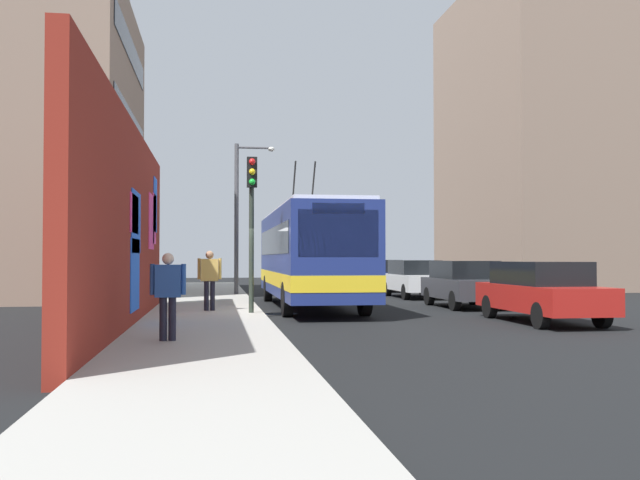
{
  "coord_description": "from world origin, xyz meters",
  "views": [
    {
      "loc": [
        -20.21,
        1.38,
        1.67
      ],
      "look_at": [
        -0.23,
        -1.62,
        2.19
      ],
      "focal_mm": 39.58,
      "sensor_mm": 36.0,
      "label": 1
    }
  ],
  "objects_px": {
    "city_bus": "(309,253)",
    "parked_car_dark_gray": "(464,283)",
    "parked_car_red": "(541,290)",
    "pedestrian_near_wall": "(168,289)",
    "street_lamp": "(241,207)",
    "pedestrian_midblock": "(210,275)",
    "parked_car_white": "(415,278)",
    "parked_car_navy": "(381,275)",
    "traffic_light": "(252,208)"
  },
  "relations": [
    {
      "from": "pedestrian_near_wall",
      "to": "street_lamp",
      "type": "relative_size",
      "value": 0.25
    },
    {
      "from": "parked_car_dark_gray",
      "to": "parked_car_red",
      "type": "bearing_deg",
      "value": -180.0
    },
    {
      "from": "parked_car_dark_gray",
      "to": "parked_car_navy",
      "type": "height_order",
      "value": "same"
    },
    {
      "from": "parked_car_dark_gray",
      "to": "pedestrian_midblock",
      "type": "xyz_separation_m",
      "value": [
        -2.14,
        8.51,
        0.34
      ]
    },
    {
      "from": "parked_car_white",
      "to": "parked_car_dark_gray",
      "type": "bearing_deg",
      "value": 180.0
    },
    {
      "from": "parked_car_navy",
      "to": "traffic_light",
      "type": "distance_m",
      "value": 17.14
    },
    {
      "from": "pedestrian_midblock",
      "to": "street_lamp",
      "type": "xyz_separation_m",
      "value": [
        9.3,
        -1.25,
        2.65
      ]
    },
    {
      "from": "parked_car_red",
      "to": "pedestrian_near_wall",
      "type": "bearing_deg",
      "value": 113.1
    },
    {
      "from": "city_bus",
      "to": "parked_car_red",
      "type": "bearing_deg",
      "value": -140.65
    },
    {
      "from": "parked_car_navy",
      "to": "pedestrian_midblock",
      "type": "distance_m",
      "value": 16.6
    },
    {
      "from": "city_bus",
      "to": "pedestrian_midblock",
      "type": "height_order",
      "value": "city_bus"
    },
    {
      "from": "city_bus",
      "to": "parked_car_red",
      "type": "relative_size",
      "value": 2.41
    },
    {
      "from": "pedestrian_midblock",
      "to": "traffic_light",
      "type": "bearing_deg",
      "value": -132.68
    },
    {
      "from": "city_bus",
      "to": "pedestrian_midblock",
      "type": "relative_size",
      "value": 6.55
    },
    {
      "from": "pedestrian_near_wall",
      "to": "traffic_light",
      "type": "height_order",
      "value": "traffic_light"
    },
    {
      "from": "city_bus",
      "to": "parked_car_dark_gray",
      "type": "height_order",
      "value": "city_bus"
    },
    {
      "from": "city_bus",
      "to": "street_lamp",
      "type": "relative_size",
      "value": 1.78
    },
    {
      "from": "parked_car_navy",
      "to": "pedestrian_midblock",
      "type": "bearing_deg",
      "value": 149.16
    },
    {
      "from": "parked_car_white",
      "to": "pedestrian_near_wall",
      "type": "relative_size",
      "value": 2.77
    },
    {
      "from": "pedestrian_midblock",
      "to": "street_lamp",
      "type": "height_order",
      "value": "street_lamp"
    },
    {
      "from": "street_lamp",
      "to": "parked_car_navy",
      "type": "bearing_deg",
      "value": -55.71
    },
    {
      "from": "city_bus",
      "to": "parked_car_white",
      "type": "distance_m",
      "value": 7.47
    },
    {
      "from": "parked_car_navy",
      "to": "parked_car_red",
      "type": "bearing_deg",
      "value": 180.0
    },
    {
      "from": "city_bus",
      "to": "parked_car_dark_gray",
      "type": "xyz_separation_m",
      "value": [
        -0.71,
        -5.2,
        -1.01
      ]
    },
    {
      "from": "parked_car_navy",
      "to": "pedestrian_near_wall",
      "type": "bearing_deg",
      "value": 156.95
    },
    {
      "from": "parked_car_dark_gray",
      "to": "pedestrian_near_wall",
      "type": "height_order",
      "value": "pedestrian_near_wall"
    },
    {
      "from": "city_bus",
      "to": "parked_car_dark_gray",
      "type": "distance_m",
      "value": 5.35
    },
    {
      "from": "parked_car_navy",
      "to": "pedestrian_midblock",
      "type": "relative_size",
      "value": 2.52
    },
    {
      "from": "parked_car_navy",
      "to": "pedestrian_midblock",
      "type": "xyz_separation_m",
      "value": [
        -14.25,
        8.51,
        0.34
      ]
    },
    {
      "from": "parked_car_navy",
      "to": "traffic_light",
      "type": "xyz_separation_m",
      "value": [
        -15.32,
        7.35,
        2.24
      ]
    },
    {
      "from": "parked_car_white",
      "to": "street_lamp",
      "type": "bearing_deg",
      "value": 80.79
    },
    {
      "from": "parked_car_red",
      "to": "traffic_light",
      "type": "xyz_separation_m",
      "value": [
        2.42,
        7.35,
        2.23
      ]
    },
    {
      "from": "parked_car_red",
      "to": "parked_car_white",
      "type": "height_order",
      "value": "same"
    },
    {
      "from": "city_bus",
      "to": "parked_car_navy",
      "type": "relative_size",
      "value": 2.6
    },
    {
      "from": "parked_car_dark_gray",
      "to": "street_lamp",
      "type": "distance_m",
      "value": 10.63
    },
    {
      "from": "traffic_light",
      "to": "street_lamp",
      "type": "height_order",
      "value": "street_lamp"
    },
    {
      "from": "parked_car_navy",
      "to": "parked_car_dark_gray",
      "type": "bearing_deg",
      "value": 180.0
    },
    {
      "from": "parked_car_red",
      "to": "parked_car_white",
      "type": "distance_m",
      "value": 11.61
    },
    {
      "from": "pedestrian_near_wall",
      "to": "traffic_light",
      "type": "distance_m",
      "value": 6.91
    },
    {
      "from": "parked_car_dark_gray",
      "to": "pedestrian_near_wall",
      "type": "bearing_deg",
      "value": 136.04
    },
    {
      "from": "parked_car_dark_gray",
      "to": "pedestrian_midblock",
      "type": "height_order",
      "value": "pedestrian_midblock"
    },
    {
      "from": "parked_car_white",
      "to": "street_lamp",
      "type": "relative_size",
      "value": 0.7
    },
    {
      "from": "traffic_light",
      "to": "parked_car_red",
      "type": "bearing_deg",
      "value": -108.23
    },
    {
      "from": "parked_car_navy",
      "to": "street_lamp",
      "type": "bearing_deg",
      "value": 124.29
    },
    {
      "from": "parked_car_red",
      "to": "parked_car_dark_gray",
      "type": "distance_m",
      "value": 5.63
    },
    {
      "from": "city_bus",
      "to": "parked_car_red",
      "type": "xyz_separation_m",
      "value": [
        -6.34,
        -5.2,
        -1.01
      ]
    },
    {
      "from": "city_bus",
      "to": "traffic_light",
      "type": "relative_size",
      "value": 2.61
    },
    {
      "from": "city_bus",
      "to": "street_lamp",
      "type": "height_order",
      "value": "street_lamp"
    },
    {
      "from": "parked_car_navy",
      "to": "city_bus",
      "type": "bearing_deg",
      "value": 155.47
    },
    {
      "from": "pedestrian_near_wall",
      "to": "traffic_light",
      "type": "xyz_separation_m",
      "value": [
        6.35,
        -1.87,
        1.97
      ]
    }
  ]
}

